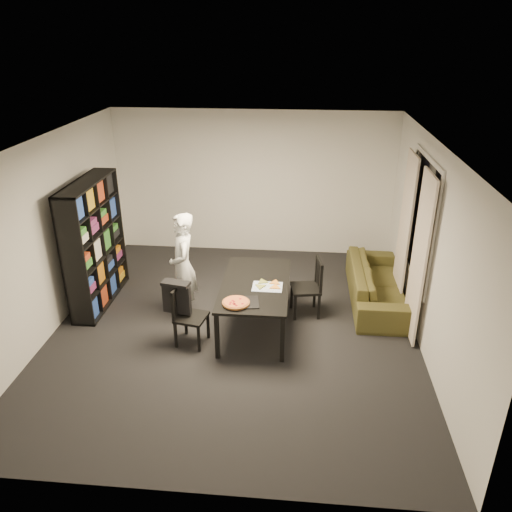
# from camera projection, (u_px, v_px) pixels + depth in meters

# --- Properties ---
(room) EXTENTS (5.01, 5.51, 2.61)m
(room) POSITION_uv_depth(u_px,v_px,m) (233.00, 243.00, 6.48)
(room) COLOR black
(room) RESTS_ON ground
(window_pane) EXTENTS (0.02, 1.40, 1.60)m
(window_pane) POSITION_uv_depth(u_px,v_px,m) (421.00, 219.00, 6.73)
(window_pane) COLOR black
(window_pane) RESTS_ON room
(window_frame) EXTENTS (0.03, 1.52, 1.72)m
(window_frame) POSITION_uv_depth(u_px,v_px,m) (421.00, 219.00, 6.73)
(window_frame) COLOR white
(window_frame) RESTS_ON room
(curtain_left) EXTENTS (0.03, 0.70, 2.25)m
(curtain_left) POSITION_uv_depth(u_px,v_px,m) (419.00, 258.00, 6.42)
(curtain_left) COLOR beige
(curtain_left) RESTS_ON room
(curtain_right) EXTENTS (0.03, 0.70, 2.25)m
(curtain_right) POSITION_uv_depth(u_px,v_px,m) (405.00, 229.00, 7.36)
(curtain_right) COLOR beige
(curtain_right) RESTS_ON room
(bookshelf) EXTENTS (0.35, 1.50, 1.90)m
(bookshelf) POSITION_uv_depth(u_px,v_px,m) (94.00, 244.00, 7.35)
(bookshelf) COLOR black
(bookshelf) RESTS_ON room
(dining_table) EXTENTS (0.92, 1.65, 0.69)m
(dining_table) POSITION_uv_depth(u_px,v_px,m) (255.00, 287.00, 6.81)
(dining_table) COLOR black
(dining_table) RESTS_ON room
(chair_left) EXTENTS (0.45, 0.45, 0.82)m
(chair_left) POSITION_uv_depth(u_px,v_px,m) (185.00, 311.00, 6.54)
(chair_left) COLOR black
(chair_left) RESTS_ON room
(chair_right) EXTENTS (0.47, 0.47, 0.87)m
(chair_right) POSITION_uv_depth(u_px,v_px,m) (312.00, 283.00, 7.19)
(chair_right) COLOR black
(chair_right) RESTS_ON room
(draped_jacket) EXTENTS (0.39, 0.23, 0.45)m
(draped_jacket) POSITION_uv_depth(u_px,v_px,m) (177.00, 296.00, 6.48)
(draped_jacket) COLOR black
(draped_jacket) RESTS_ON chair_left
(person) EXTENTS (0.53, 0.66, 1.56)m
(person) POSITION_uv_depth(u_px,v_px,m) (183.00, 266.00, 7.05)
(person) COLOR white
(person) RESTS_ON room
(baking_tray) EXTENTS (0.45, 0.38, 0.01)m
(baking_tray) POSITION_uv_depth(u_px,v_px,m) (243.00, 302.00, 6.30)
(baking_tray) COLOR black
(baking_tray) RESTS_ON dining_table
(pepperoni_pizza) EXTENTS (0.35, 0.35, 0.03)m
(pepperoni_pizza) POSITION_uv_depth(u_px,v_px,m) (236.00, 303.00, 6.26)
(pepperoni_pizza) COLOR brown
(pepperoni_pizza) RESTS_ON dining_table
(kitchen_towel) EXTENTS (0.40, 0.30, 0.01)m
(kitchen_towel) POSITION_uv_depth(u_px,v_px,m) (267.00, 287.00, 6.69)
(kitchen_towel) COLOR white
(kitchen_towel) RESTS_ON dining_table
(pizza_slices) EXTENTS (0.42, 0.37, 0.01)m
(pizza_slices) POSITION_uv_depth(u_px,v_px,m) (268.00, 284.00, 6.73)
(pizza_slices) COLOR gold
(pizza_slices) RESTS_ON dining_table
(sofa) EXTENTS (0.78, 2.00, 0.59)m
(sofa) POSITION_uv_depth(u_px,v_px,m) (377.00, 284.00, 7.61)
(sofa) COLOR #46441C
(sofa) RESTS_ON room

